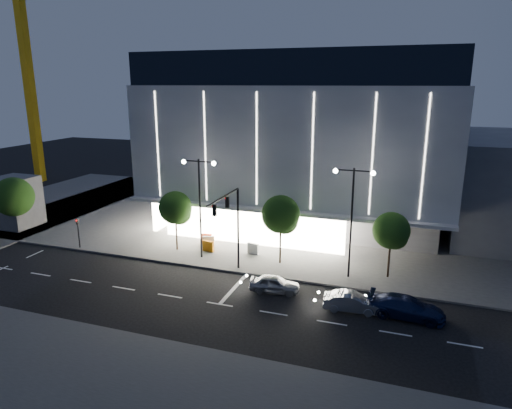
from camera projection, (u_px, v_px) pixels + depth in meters
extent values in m
plane|color=black|center=(203.00, 291.00, 34.37)|extent=(160.00, 160.00, 0.00)
cube|color=#474747|center=(327.00, 213.00, 54.70)|extent=(70.00, 40.00, 0.15)
cube|color=#474747|center=(6.00, 218.00, 52.95)|extent=(16.00, 50.00, 0.15)
cube|color=#4C4C51|center=(311.00, 197.00, 54.83)|extent=(28.00, 21.00, 4.00)
cube|color=gray|center=(310.00, 136.00, 51.08)|extent=(30.00, 25.00, 11.00)
cube|color=black|center=(312.00, 71.00, 49.27)|extent=(29.40, 24.50, 3.00)
cube|color=white|center=(251.00, 226.00, 43.63)|extent=(18.00, 0.40, 3.60)
cube|color=white|center=(177.00, 203.00, 51.88)|extent=(0.40, 10.00, 3.60)
cube|color=gray|center=(278.00, 210.00, 41.23)|extent=(30.00, 2.00, 0.30)
cube|color=white|center=(278.00, 151.00, 39.64)|extent=(24.00, 0.06, 10.00)
cylinder|color=black|center=(238.00, 230.00, 37.54)|extent=(0.18, 0.18, 7.00)
cylinder|color=black|center=(224.00, 197.00, 33.99)|extent=(0.14, 5.80, 0.14)
cube|color=black|center=(227.00, 202.00, 34.79)|extent=(0.28, 0.18, 0.85)
cube|color=black|center=(214.00, 210.00, 32.59)|extent=(0.28, 0.18, 0.85)
sphere|color=#FF0C0C|center=(226.00, 198.00, 34.75)|extent=(0.14, 0.14, 0.14)
cylinder|color=black|center=(200.00, 210.00, 39.64)|extent=(0.16, 0.16, 9.00)
cylinder|color=black|center=(191.00, 161.00, 38.76)|extent=(1.40, 0.10, 0.10)
cylinder|color=black|center=(206.00, 162.00, 38.31)|extent=(1.40, 0.10, 0.10)
sphere|color=white|center=(184.00, 162.00, 39.00)|extent=(0.36, 0.36, 0.36)
sphere|color=white|center=(214.00, 163.00, 38.12)|extent=(0.36, 0.36, 0.36)
cylinder|color=black|center=(351.00, 225.00, 35.54)|extent=(0.16, 0.16, 9.00)
cylinder|color=black|center=(345.00, 170.00, 34.66)|extent=(1.40, 0.10, 0.10)
cylinder|color=black|center=(364.00, 171.00, 34.21)|extent=(1.40, 0.10, 0.10)
sphere|color=white|center=(336.00, 171.00, 34.90)|extent=(0.36, 0.36, 0.36)
sphere|color=white|center=(373.00, 173.00, 34.02)|extent=(0.36, 0.36, 0.36)
cylinder|color=black|center=(79.00, 234.00, 42.83)|extent=(0.12, 0.12, 3.00)
cube|color=black|center=(77.00, 222.00, 42.52)|extent=(0.22, 0.16, 0.55)
sphere|color=#FF0C0C|center=(76.00, 220.00, 42.38)|extent=(0.10, 0.10, 0.10)
cube|color=gold|center=(30.00, 91.00, 69.59)|extent=(1.20, 1.20, 28.00)
cylinder|color=black|center=(176.00, 232.00, 42.17)|extent=(0.16, 0.16, 3.78)
sphere|color=black|center=(175.00, 208.00, 41.58)|extent=(3.02, 3.02, 3.02)
sphere|color=black|center=(180.00, 213.00, 41.80)|extent=(2.16, 2.16, 2.16)
sphere|color=black|center=(172.00, 211.00, 41.60)|extent=(1.94, 1.94, 1.94)
cylinder|color=black|center=(280.00, 242.00, 38.98)|extent=(0.16, 0.16, 4.06)
sphere|color=black|center=(281.00, 214.00, 38.34)|extent=(3.25, 3.25, 3.25)
sphere|color=black|center=(285.00, 221.00, 38.58)|extent=(2.32, 2.32, 2.32)
sphere|color=black|center=(277.00, 218.00, 38.37)|extent=(2.09, 2.09, 2.09)
cylinder|color=black|center=(389.00, 257.00, 36.20)|extent=(0.16, 0.16, 3.64)
sphere|color=black|center=(391.00, 230.00, 35.62)|extent=(2.91, 2.91, 2.91)
sphere|color=black|center=(395.00, 236.00, 35.85)|extent=(2.08, 2.08, 2.08)
sphere|color=black|center=(388.00, 234.00, 35.65)|extent=(1.87, 1.87, 1.87)
imported|color=#97999D|center=(275.00, 284.00, 34.13)|extent=(3.93, 1.94, 1.29)
imported|color=#989A9F|center=(352.00, 302.00, 31.29)|extent=(4.02, 1.70, 1.29)
imported|color=#111B42|center=(407.00, 307.00, 30.41)|extent=(5.09, 2.30, 1.45)
cube|color=#ED370D|center=(206.00, 239.00, 44.00)|extent=(1.12, 0.40, 1.00)
cube|color=silver|center=(209.00, 241.00, 43.34)|extent=(1.12, 0.60, 1.00)
cube|color=orange|center=(208.00, 246.00, 42.04)|extent=(1.13, 0.42, 1.00)
cube|color=silver|center=(253.00, 249.00, 41.41)|extent=(1.13, 0.49, 1.00)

